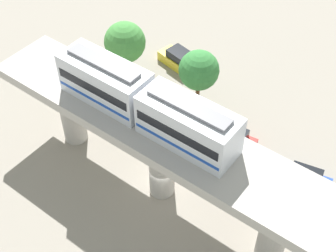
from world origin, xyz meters
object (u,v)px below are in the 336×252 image
parked_car_yellow (179,60)px  tree_mid_lot (125,42)px  parked_car_blue (303,181)px  tree_near_viaduct (199,70)px  train (145,102)px  parked_car_red (231,139)px

parked_car_yellow → tree_mid_lot: tree_mid_lot is taller
parked_car_blue → tree_near_viaduct: size_ratio=0.77×
train → parked_car_red: size_ratio=3.08×
parked_car_yellow → parked_car_blue: size_ratio=0.99×
parked_car_red → tree_near_viaduct: tree_near_viaduct is taller
train → parked_car_yellow: train is taller
parked_car_yellow → parked_car_red: 11.36m
train → tree_mid_lot: 14.03m
parked_car_yellow → tree_near_viaduct: 6.80m
parked_car_yellow → parked_car_blue: bearing=79.5°
train → parked_car_yellow: (-12.97, -6.60, -7.60)m
train → parked_car_red: (-6.98, 3.04, -7.60)m
tree_mid_lot → parked_car_red: bearing=81.3°
parked_car_blue → tree_mid_lot: size_ratio=0.80×
parked_car_yellow → parked_car_red: size_ratio=1.01×
parked_car_red → tree_mid_lot: tree_mid_lot is taller
parked_car_blue → tree_near_viaduct: (-2.67, -11.57, 3.30)m
train → tree_mid_lot: (-8.93, -9.79, -4.62)m
parked_car_blue → parked_car_yellow: bearing=-123.6°
parked_car_red → tree_mid_lot: (-1.95, -12.83, 2.98)m
train → tree_mid_lot: size_ratio=2.40×
parked_car_yellow → tree_mid_lot: size_ratio=0.79×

